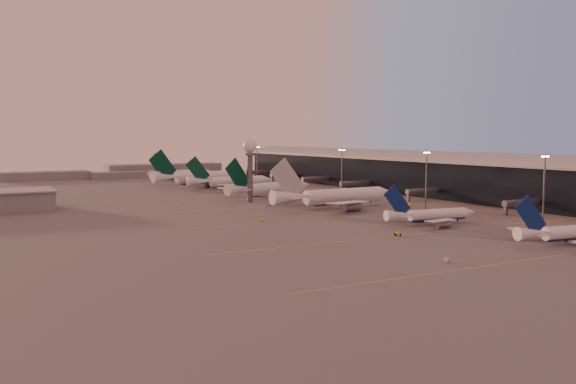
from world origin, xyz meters
TOP-DOWN VIEW (x-y plane):
  - ground at (0.00, 0.00)m, footprint 700.00×700.00m
  - taxiway_markings at (30.00, 56.00)m, footprint 180.00×185.25m
  - terminal at (107.88, 110.09)m, footprint 57.00×362.00m
  - radar_tower at (5.00, 120.00)m, footprint 6.40×6.40m
  - mast_a at (58.00, 0.00)m, footprint 3.60×0.56m
  - mast_b at (55.00, 55.00)m, footprint 3.60×0.56m
  - mast_c at (50.00, 110.00)m, footprint 3.60×0.56m
  - mast_d at (48.00, 200.00)m, footprint 3.60×0.56m
  - distant_horizon at (2.62, 325.14)m, footprint 165.00×37.50m
  - narrowbody_near at (35.61, -26.84)m, footprint 37.98×30.09m
  - narrowbody_mid at (28.34, 22.33)m, footprint 37.41×29.70m
  - widebody_white at (26.54, 79.56)m, footprint 63.26×50.66m
  - greentail_a at (21.58, 130.89)m, footprint 55.98×44.53m
  - greentail_b at (25.06, 187.30)m, footprint 54.15×43.75m
  - greentail_c at (16.85, 219.83)m, footprint 62.99×50.31m
  - greentail_d at (23.27, 266.56)m, footprint 52.67×41.80m
  - gsv_truck_a at (-11.69, -27.33)m, footprint 5.88×3.99m
  - gsv_catering_a at (57.35, -10.33)m, footprint 5.26×4.26m
  - gsv_tug_mid at (3.19, 9.73)m, footprint 4.61×3.81m
  - gsv_truck_b at (43.54, 39.58)m, footprint 5.52×2.91m
  - gsv_truck_c at (-19.53, 58.89)m, footprint 5.25×5.51m
  - gsv_catering_b at (59.95, 70.77)m, footprint 5.99×3.42m
  - gsv_tug_far at (4.65, 99.76)m, footprint 3.51×3.37m
  - gsv_truck_d at (-24.33, 130.95)m, footprint 3.90×5.57m
  - gsv_tug_hangar at (43.08, 164.87)m, footprint 3.97×2.82m

SIDE VIEW (x-z plane):
  - ground at x=0.00m, z-range 0.00..0.00m
  - taxiway_markings at x=30.00m, z-range 0.00..0.02m
  - gsv_tug_far at x=4.65m, z-range 0.01..0.88m
  - gsv_tug_hangar at x=43.08m, z-range 0.02..1.05m
  - gsv_tug_mid at x=3.19m, z-range 0.02..1.15m
  - gsv_truck_b at x=43.54m, z-range 0.02..2.14m
  - gsv_truck_d at x=-24.33m, z-range 0.02..2.15m
  - gsv_truck_a at x=-11.69m, z-range 0.02..2.26m
  - gsv_truck_c at x=-19.53m, z-range 0.02..2.29m
  - gsv_catering_a at x=57.35m, z-range 0.00..3.97m
  - gsv_catering_b at x=59.95m, z-range 0.00..4.64m
  - narrowbody_mid at x=28.34m, z-range -4.36..10.29m
  - narrowbody_near at x=35.61m, z-range -4.44..10.48m
  - greentail_b at x=25.06m, z-range -6.36..13.31m
  - greentail_d at x=23.27m, z-range -6.45..13.50m
  - greentail_a at x=21.58m, z-range -6.78..14.19m
  - widebody_white at x=26.54m, z-range -7.27..14.98m
  - distant_horizon at x=2.62m, z-range -0.61..8.39m
  - greentail_c at x=16.85m, z-range -7.51..15.72m
  - terminal at x=107.88m, z-range -1.00..22.04m
  - mast_a at x=58.00m, z-range 1.24..26.24m
  - mast_b at x=55.00m, z-range 1.24..26.24m
  - mast_c at x=50.00m, z-range 1.24..26.24m
  - mast_d at x=48.00m, z-range 1.24..26.24m
  - radar_tower at x=5.00m, z-range 5.40..36.50m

